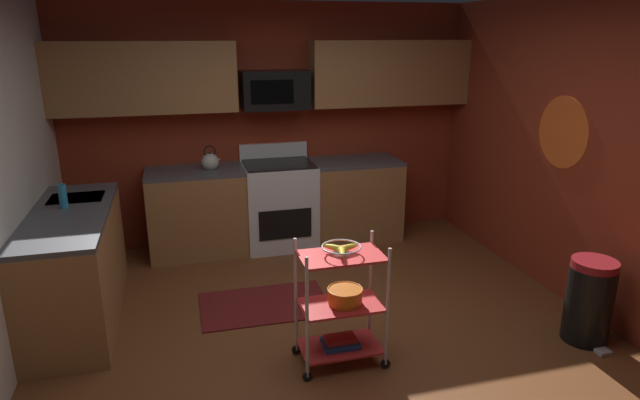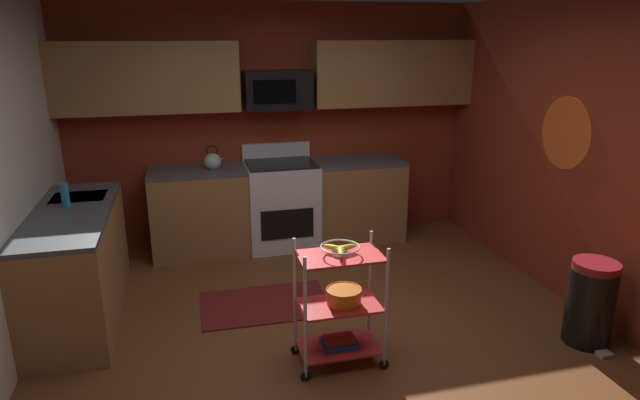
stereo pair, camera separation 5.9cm
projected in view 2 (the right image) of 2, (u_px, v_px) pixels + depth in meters
The scene contains 16 objects.
floor at pixel (331, 345), 4.16m from camera, with size 4.40×4.80×0.04m, color brown.
wall_back at pixel (274, 125), 6.02m from camera, with size 4.52×0.06×2.60m, color maroon.
wall_right at pixel (603, 161), 4.29m from camera, with size 0.06×4.80×2.60m, color maroon.
wall_flower_decal at pixel (565, 133), 4.65m from camera, with size 0.62×0.62×0.00m, color #E5591E.
counter_run at pixel (215, 224), 5.36m from camera, with size 3.57×2.33×0.92m.
oven_range at pixel (282, 203), 5.96m from camera, with size 0.76×0.65×1.10m.
upper_cabinets at pixel (275, 75), 5.68m from camera, with size 4.40×0.33×0.70m.
microwave at pixel (277, 90), 5.70m from camera, with size 0.70×0.39×0.40m.
rolling_cart at pixel (339, 305), 3.79m from camera, with size 0.64×0.36×0.91m.
fruit_bowl at pixel (340, 249), 3.66m from camera, with size 0.27×0.27×0.07m.
mixing_bowl_large at pixel (344, 296), 3.78m from camera, with size 0.25×0.25×0.11m.
book_stack at pixel (339, 342), 3.88m from camera, with size 0.26×0.19×0.07m.
kettle at pixel (213, 161), 5.64m from camera, with size 0.21×0.18×0.26m.
dish_soap_bottle at pixel (65, 195), 4.37m from camera, with size 0.06×0.06×0.20m, color #2D8CBF.
trash_can at pixel (590, 303), 4.08m from camera, with size 0.34×0.42×0.66m.
floor_rug at pixel (265, 304), 4.74m from camera, with size 1.10×0.70×0.01m, color maroon.
Camera 2 is at (-0.98, -3.51, 2.27)m, focal length 30.44 mm.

